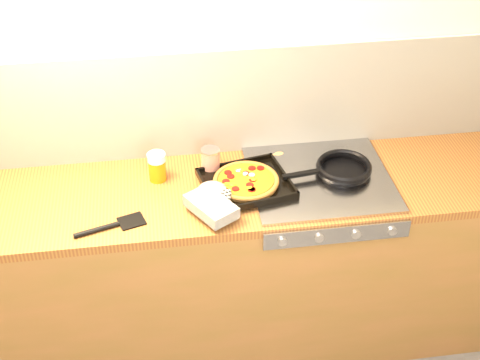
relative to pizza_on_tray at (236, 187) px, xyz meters
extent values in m
plane|color=beige|center=(-0.08, 0.36, 0.31)|extent=(3.20, 0.00, 3.20)
cube|color=white|center=(-0.08, 0.34, 0.21)|extent=(3.20, 0.02, 0.50)
cube|color=brown|center=(-0.08, 0.06, -0.51)|extent=(3.20, 0.60, 0.86)
cube|color=brown|center=(-0.08, 0.06, -0.06)|extent=(3.20, 0.60, 0.04)
cube|color=#9D9DA2|center=(0.37, -0.24, -0.09)|extent=(0.60, 0.03, 0.08)
cylinder|color=#A5A5AA|center=(0.15, -0.26, -0.09)|extent=(0.04, 0.02, 0.04)
cylinder|color=#A5A5AA|center=(0.30, -0.26, -0.09)|extent=(0.04, 0.02, 0.04)
cylinder|color=#A5A5AA|center=(0.45, -0.26, -0.09)|extent=(0.04, 0.02, 0.04)
cylinder|color=#A5A5AA|center=(0.60, -0.26, -0.09)|extent=(0.04, 0.02, 0.04)
cube|color=#9D9DA2|center=(0.37, 0.06, -0.04)|extent=(0.60, 0.56, 0.02)
cube|color=black|center=(0.05, 0.04, -0.02)|extent=(0.41, 0.38, 0.01)
cube|color=black|center=(0.02, 0.19, 0.00)|extent=(0.35, 0.08, 0.02)
cube|color=black|center=(0.08, -0.11, 0.00)|extent=(0.35, 0.08, 0.02)
cube|color=black|center=(0.22, 0.07, 0.00)|extent=(0.07, 0.31, 0.02)
cube|color=black|center=(-0.12, 0.01, 0.00)|extent=(0.07, 0.31, 0.02)
cylinder|color=#925E2A|center=(0.05, 0.04, -0.01)|extent=(0.31, 0.31, 0.02)
torus|color=#925E2A|center=(0.05, 0.04, 0.00)|extent=(0.33, 0.33, 0.02)
cylinder|color=orange|center=(0.05, 0.04, 0.00)|extent=(0.28, 0.28, 0.01)
cylinder|color=maroon|center=(0.07, 0.03, 0.01)|extent=(0.04, 0.04, 0.00)
cylinder|color=maroon|center=(-0.02, 0.10, 0.01)|extent=(0.04, 0.04, 0.00)
cylinder|color=maroon|center=(0.06, -0.04, 0.01)|extent=(0.04, 0.04, 0.00)
cylinder|color=maroon|center=(-0.04, 0.03, 0.01)|extent=(0.04, 0.04, 0.00)
cylinder|color=maroon|center=(0.09, 0.11, 0.01)|extent=(0.04, 0.04, 0.00)
cylinder|color=maroon|center=(0.05, 0.08, 0.01)|extent=(0.04, 0.04, 0.00)
cylinder|color=maroon|center=(0.00, -0.02, 0.01)|extent=(0.04, 0.04, 0.00)
cylinder|color=maroon|center=(0.12, 0.11, 0.01)|extent=(0.04, 0.04, 0.00)
cylinder|color=maroon|center=(0.06, -0.04, 0.01)|extent=(0.04, 0.04, 0.00)
cylinder|color=maroon|center=(0.06, -0.01, 0.01)|extent=(0.04, 0.04, 0.00)
cylinder|color=maroon|center=(-0.01, 0.07, 0.01)|extent=(0.04, 0.04, 0.00)
ellipsoid|color=yellow|center=(-0.02, 0.01, 0.01)|extent=(0.03, 0.02, 0.01)
ellipsoid|color=yellow|center=(-0.04, 0.01, 0.01)|extent=(0.03, 0.02, 0.01)
ellipsoid|color=yellow|center=(0.03, 0.08, 0.01)|extent=(0.03, 0.02, 0.01)
ellipsoid|color=yellow|center=(0.02, 0.11, 0.01)|extent=(0.03, 0.02, 0.01)
ellipsoid|color=yellow|center=(0.05, -0.03, 0.01)|extent=(0.03, 0.02, 0.01)
ellipsoid|color=yellow|center=(0.08, 0.03, 0.01)|extent=(0.03, 0.02, 0.01)
ellipsoid|color=yellow|center=(0.07, 0.04, 0.01)|extent=(0.03, 0.02, 0.01)
ellipsoid|color=yellow|center=(-0.01, 0.00, 0.01)|extent=(0.03, 0.02, 0.01)
ellipsoid|color=yellow|center=(0.04, 0.10, 0.01)|extent=(0.03, 0.02, 0.01)
ellipsoid|color=silver|center=(0.03, 0.11, 0.01)|extent=(0.03, 0.03, 0.01)
ellipsoid|color=silver|center=(0.05, 0.08, 0.01)|extent=(0.03, 0.03, 0.01)
ellipsoid|color=silver|center=(0.08, 0.07, 0.01)|extent=(0.03, 0.03, 0.01)
cube|color=black|center=(-0.12, -0.13, 0.01)|extent=(0.22, 0.25, 0.05)
ellipsoid|color=black|center=(-0.10, -0.02, 0.01)|extent=(0.15, 0.15, 0.05)
cylinder|color=black|center=(-0.06, -0.09, 0.01)|extent=(0.07, 0.10, 0.05)
cylinder|color=black|center=(0.48, 0.08, -0.02)|extent=(0.25, 0.25, 0.01)
torus|color=black|center=(0.48, 0.08, 0.00)|extent=(0.27, 0.27, 0.03)
cube|color=black|center=(0.29, 0.05, 0.01)|extent=(0.17, 0.05, 0.02)
cylinder|color=maroon|center=(-0.09, 0.18, 0.02)|extent=(0.10, 0.10, 0.11)
cylinder|color=#B2B2B7|center=(-0.09, 0.18, 0.07)|extent=(0.10, 0.10, 0.01)
cylinder|color=#B2B2B7|center=(-0.09, 0.18, -0.04)|extent=(0.10, 0.10, 0.01)
cylinder|color=orange|center=(-0.32, 0.16, 0.01)|extent=(0.09, 0.09, 0.10)
cylinder|color=silver|center=(-0.32, 0.16, 0.07)|extent=(0.10, 0.10, 0.03)
cylinder|color=#A98048|center=(0.10, 0.22, -0.03)|extent=(0.25, 0.10, 0.02)
ellipsoid|color=#A98048|center=(0.23, 0.26, -0.03)|extent=(0.06, 0.05, 0.02)
cube|color=black|center=(-0.43, -0.11, -0.04)|extent=(0.12, 0.11, 0.01)
cylinder|color=black|center=(-0.57, -0.16, -0.03)|extent=(0.18, 0.07, 0.02)
camera|label=1|loc=(-0.30, -2.20, 1.64)|focal=50.00mm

